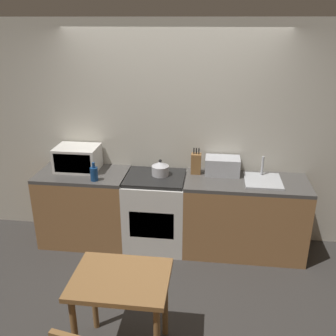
% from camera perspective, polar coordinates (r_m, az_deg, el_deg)
% --- Properties ---
extents(ground_plane, '(16.00, 16.00, 0.00)m').
position_cam_1_polar(ground_plane, '(4.01, -1.34, -18.28)').
color(ground_plane, '#33302D').
extents(wall_back, '(10.00, 0.06, 2.60)m').
position_cam_1_polar(wall_back, '(4.45, 0.78, 5.09)').
color(wall_back, beige).
rests_on(wall_back, ground_plane).
extents(counter_left_run, '(1.04, 0.62, 0.90)m').
position_cam_1_polar(counter_left_run, '(4.69, -12.51, -5.78)').
color(counter_left_run, olive).
rests_on(counter_left_run, ground_plane).
extents(counter_right_run, '(1.37, 0.62, 0.90)m').
position_cam_1_polar(counter_right_run, '(4.46, 11.50, -7.22)').
color(counter_right_run, olive).
rests_on(counter_right_run, ground_plane).
extents(stove_range, '(0.70, 0.62, 0.90)m').
position_cam_1_polar(stove_range, '(4.48, -1.89, -6.60)').
color(stove_range, silver).
rests_on(stove_range, ground_plane).
extents(kettle, '(0.20, 0.20, 0.19)m').
position_cam_1_polar(kettle, '(4.29, -1.19, -0.06)').
color(kettle, '#B7B7BC').
rests_on(kettle, stove_range).
extents(microwave, '(0.50, 0.38, 0.28)m').
position_cam_1_polar(microwave, '(4.56, -13.61, 1.47)').
color(microwave, silver).
rests_on(microwave, counter_left_run).
extents(bottle, '(0.09, 0.09, 0.21)m').
position_cam_1_polar(bottle, '(4.23, -11.20, -0.85)').
color(bottle, navy).
rests_on(bottle, counter_left_run).
extents(knife_block, '(0.11, 0.10, 0.31)m').
position_cam_1_polar(knife_block, '(4.34, 4.29, 0.69)').
color(knife_block, brown).
rests_on(knife_block, counter_right_run).
extents(toaster_oven, '(0.39, 0.25, 0.20)m').
position_cam_1_polar(toaster_oven, '(4.36, 8.29, 0.31)').
color(toaster_oven, '#ADAFB5').
rests_on(toaster_oven, counter_right_run).
extents(sink_basin, '(0.40, 0.43, 0.24)m').
position_cam_1_polar(sink_basin, '(4.28, 14.26, -1.79)').
color(sink_basin, '#ADAFB5').
rests_on(sink_basin, counter_right_run).
extents(dining_table, '(0.74, 0.58, 0.75)m').
position_cam_1_polar(dining_table, '(3.07, -7.13, -18.07)').
color(dining_table, brown).
rests_on(dining_table, ground_plane).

